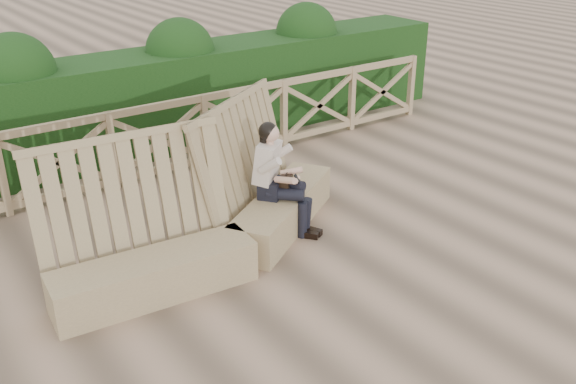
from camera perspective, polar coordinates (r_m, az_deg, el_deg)
ground at (r=6.79m, az=2.01°, el=-8.07°), size 60.00×60.00×0.00m
bench at (r=7.12m, az=-6.19°, el=-2.86°), size 3.93×1.77×1.57m
woman at (r=7.50m, az=-0.98°, el=1.59°), size 0.68×0.83×1.36m
guardrail at (r=9.27m, az=-11.29°, el=4.53°), size 10.10×0.09×1.10m
hedge at (r=10.27m, az=-14.28°, el=7.37°), size 12.00×1.20×1.50m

